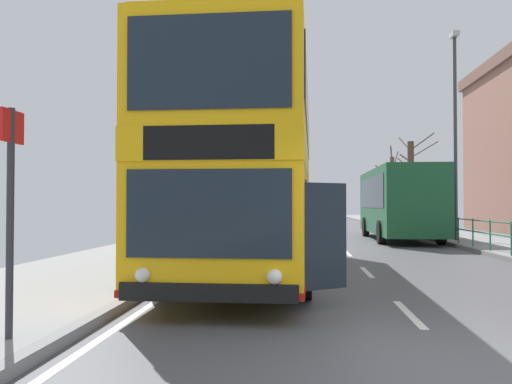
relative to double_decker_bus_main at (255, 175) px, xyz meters
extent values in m
cube|color=#4D4D53|center=(2.64, -7.17, -2.33)|extent=(8.40, 140.00, 0.06)
cube|color=silver|center=(2.64, -4.57, -2.29)|extent=(0.12, 2.00, 0.00)
cube|color=silver|center=(2.64, 0.23, -2.29)|extent=(0.12, 2.00, 0.00)
cube|color=silver|center=(2.64, 5.03, -2.29)|extent=(0.12, 2.00, 0.00)
cube|color=silver|center=(2.64, 9.83, -2.29)|extent=(0.12, 2.00, 0.00)
cube|color=silver|center=(2.64, 14.63, -2.29)|extent=(0.12, 2.00, 0.00)
cube|color=silver|center=(2.64, 19.43, -2.29)|extent=(0.12, 2.00, 0.00)
cube|color=silver|center=(2.64, 24.23, -2.29)|extent=(0.12, 2.00, 0.00)
cube|color=silver|center=(2.64, 29.03, -2.29)|extent=(0.12, 2.00, 0.00)
cube|color=silver|center=(2.64, 33.83, -2.29)|extent=(0.12, 2.00, 0.00)
cube|color=silver|center=(2.64, 38.63, -2.29)|extent=(0.12, 2.00, 0.00)
cube|color=silver|center=(2.64, 43.43, -2.29)|extent=(0.12, 2.00, 0.00)
cube|color=silver|center=(-1.31, -7.17, -2.29)|extent=(0.12, 133.00, 0.00)
cube|color=slate|center=(-1.66, -7.17, -2.23)|extent=(0.20, 140.00, 0.14)
cube|color=#F4B20F|center=(0.00, 0.02, -1.04)|extent=(2.77, 11.39, 1.82)
cube|color=#F4B20F|center=(0.00, 0.02, 0.11)|extent=(2.79, 11.45, 0.47)
cube|color=#F4B20F|center=(0.00, 0.02, 1.18)|extent=(2.77, 11.39, 1.66)
cube|color=#D0970D|center=(0.00, 0.02, 2.05)|extent=(2.69, 11.05, 0.08)
cube|color=#19232D|center=(-0.14, -5.66, -0.82)|extent=(2.19, 0.09, 1.16)
cube|color=black|center=(-0.14, -5.66, 0.11)|extent=(1.74, 0.07, 0.46)
cube|color=#19232D|center=(-0.14, -5.66, 1.18)|extent=(2.19, 0.09, 1.26)
cube|color=black|center=(-0.14, -5.67, -1.85)|extent=(2.37, 0.14, 0.24)
cube|color=#B2140F|center=(0.00, 0.02, -1.89)|extent=(2.80, 11.45, 0.10)
cube|color=#19232D|center=(1.26, 0.27, -0.78)|extent=(0.24, 8.84, 0.95)
cube|color=#19232D|center=(1.25, -0.02, 1.26)|extent=(0.28, 10.19, 1.00)
cube|color=#19232D|center=(-1.25, 0.33, -0.78)|extent=(0.24, 8.84, 0.95)
cube|color=#19232D|center=(-1.26, 0.05, 1.26)|extent=(0.28, 10.19, 1.00)
sphere|color=white|center=(0.73, -5.70, -1.63)|extent=(0.20, 0.20, 0.20)
sphere|color=white|center=(-1.02, -5.65, -1.63)|extent=(0.20, 0.20, 0.20)
cube|color=#19232D|center=(1.41, -4.64, -1.17)|extent=(0.69, 0.48, 1.57)
cube|color=black|center=(1.07, -4.33, -1.17)|extent=(0.12, 0.90, 1.57)
cylinder|color=black|center=(1.10, -3.48, -1.78)|extent=(0.33, 1.05, 1.04)
cylinder|color=black|center=(-1.28, -3.42, -1.78)|extent=(0.33, 1.05, 1.04)
cylinder|color=black|center=(1.29, 3.75, -1.78)|extent=(0.33, 1.05, 1.04)
cylinder|color=black|center=(-1.10, 3.81, -1.78)|extent=(0.33, 1.05, 1.04)
cube|color=#19512D|center=(5.56, 12.08, -0.55)|extent=(2.54, 9.19, 2.86)
cube|color=#19232D|center=(4.33, 12.09, -0.15)|extent=(0.10, 7.79, 1.37)
cube|color=#19232D|center=(6.80, 12.06, -0.15)|extent=(0.10, 7.79, 1.37)
cube|color=#19232D|center=(5.61, 16.67, -0.26)|extent=(2.11, 0.05, 1.71)
cylinder|color=black|center=(4.41, 14.67, -1.82)|extent=(0.29, 0.96, 0.96)
cylinder|color=black|center=(6.77, 14.64, -1.82)|extent=(0.29, 0.96, 0.96)
cylinder|color=black|center=(4.36, 9.31, -1.82)|extent=(0.29, 0.96, 0.96)
cylinder|color=black|center=(6.71, 9.28, -1.82)|extent=(0.29, 0.96, 0.96)
cylinder|color=#236B4C|center=(7.09, 3.18, -1.67)|extent=(0.05, 0.05, 0.97)
cylinder|color=#236B4C|center=(7.09, 4.86, -1.67)|extent=(0.05, 0.05, 0.97)
cylinder|color=#236B4C|center=(7.09, 6.53, -1.67)|extent=(0.05, 0.05, 0.97)
cylinder|color=#236B4C|center=(7.09, 8.21, -1.67)|extent=(0.05, 0.05, 0.97)
cylinder|color=#236B4C|center=(7.09, 9.89, -1.67)|extent=(0.05, 0.05, 0.97)
cylinder|color=#236B4C|center=(7.09, 11.57, -1.67)|extent=(0.05, 0.05, 0.97)
cylinder|color=#236B4C|center=(7.09, 13.24, -1.67)|extent=(0.05, 0.05, 0.97)
cylinder|color=#236B4C|center=(7.09, 14.92, -1.67)|extent=(0.05, 0.05, 0.97)
cylinder|color=#236B4C|center=(7.09, 16.60, -1.67)|extent=(0.05, 0.05, 0.97)
cylinder|color=#236B4C|center=(7.09, 18.28, -1.67)|extent=(0.05, 0.05, 0.97)
cylinder|color=#236B4C|center=(7.09, 19.95, -1.67)|extent=(0.05, 0.05, 0.97)
cylinder|color=#236B4C|center=(7.09, 6.53, -1.24)|extent=(0.04, 26.84, 0.04)
cylinder|color=#236B4C|center=(7.09, 6.53, -1.63)|extent=(0.04, 26.84, 0.04)
cylinder|color=#2D2D33|center=(-2.10, -6.95, -0.90)|extent=(0.08, 0.08, 2.51)
cube|color=red|center=(-2.10, -6.93, 0.15)|extent=(0.04, 0.44, 0.36)
cylinder|color=#38383D|center=(7.46, 9.80, 2.02)|extent=(0.14, 0.14, 8.35)
cube|color=#B2B2AD|center=(7.46, 9.80, 6.31)|extent=(0.28, 0.60, 0.20)
cylinder|color=brown|center=(8.83, 32.42, 0.56)|extent=(0.36, 0.36, 5.44)
cylinder|color=brown|center=(8.09, 32.06, 1.73)|extent=(1.57, 0.84, 1.67)
cylinder|color=brown|center=(8.50, 32.22, 1.99)|extent=(0.73, 0.51, 1.03)
cylinder|color=brown|center=(9.15, 32.84, 2.94)|extent=(0.77, 0.95, 1.81)
cylinder|color=brown|center=(8.68, 31.88, 3.42)|extent=(0.44, 1.20, 1.41)
cylinder|color=#4C3D2D|center=(8.12, 21.66, 0.57)|extent=(0.40, 0.40, 5.46)
cylinder|color=#4C3D2D|center=(8.31, 21.10, 1.52)|extent=(0.46, 1.17, 0.67)
cylinder|color=#4C3D2D|center=(7.79, 22.08, 1.94)|extent=(0.72, 0.90, 0.79)
cylinder|color=#4C3D2D|center=(7.92, 22.51, 3.22)|extent=(0.47, 1.76, 1.09)
cylinder|color=#4C3D2D|center=(7.89, 22.21, 2.29)|extent=(0.56, 1.18, 0.67)
cylinder|color=#4C3D2D|center=(8.95, 21.58, 2.76)|extent=(1.70, 0.22, 1.05)
cylinder|color=#4C3D2D|center=(8.74, 21.26, 3.24)|extent=(1.33, 0.89, 1.02)
camera|label=1|loc=(1.03, -12.51, -0.71)|focal=37.30mm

